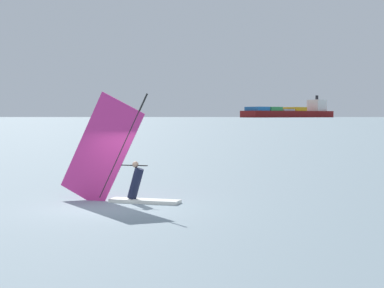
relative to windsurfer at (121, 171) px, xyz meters
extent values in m
plane|color=gray|center=(-0.04, -1.49, -1.10)|extent=(4000.00, 4000.00, 0.00)
cube|color=white|center=(0.89, -0.14, -1.04)|extent=(2.55, 1.04, 0.12)
cylinder|color=black|center=(0.09, -0.01, 0.86)|extent=(1.85, 0.35, 3.69)
cube|color=#D8338C|center=(-0.72, 0.11, 0.70)|extent=(3.23, 0.56, 4.15)
cylinder|color=black|center=(0.10, -0.02, 0.20)|extent=(1.77, 0.32, 0.04)
cylinder|color=#191E38|center=(0.54, -0.09, -0.43)|extent=(0.65, 0.41, 1.13)
sphere|color=tan|center=(0.54, -0.09, 0.23)|extent=(0.22, 0.22, 0.22)
cube|color=maroon|center=(23.78, 819.92, 3.27)|extent=(127.09, 120.55, 8.74)
cube|color=silver|center=(64.14, 857.11, 15.68)|extent=(27.80, 28.03, 16.08)
cylinder|color=black|center=(64.14, 857.11, 26.72)|extent=(4.00, 4.00, 6.00)
cube|color=gold|center=(32.19, 827.66, 10.24)|extent=(33.62, 34.06, 5.20)
cube|color=#99999E|center=(15.73, 812.49, 8.94)|extent=(33.62, 34.06, 2.60)
cube|color=#2D8C47|center=(-0.73, 797.32, 10.24)|extent=(33.62, 34.06, 5.20)
cube|color=#1E66AD|center=(-17.19, 782.15, 10.24)|extent=(33.62, 34.06, 5.20)
cube|color=#756B56|center=(-169.80, 1445.99, 25.88)|extent=(696.30, 382.16, 53.96)
camera|label=1|loc=(5.34, -20.90, 1.95)|focal=57.33mm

